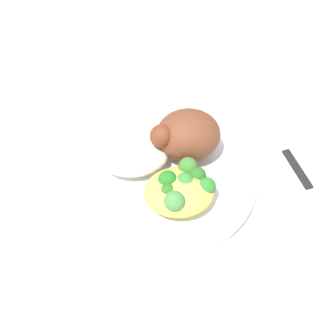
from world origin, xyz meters
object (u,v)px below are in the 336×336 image
(plate, at_px, (168,176))
(mac_cheese_with_broccoli, at_px, (180,189))
(roasted_chicken, at_px, (187,135))
(knife, at_px, (310,189))
(rice_pile, at_px, (134,157))
(fork, at_px, (292,185))

(plate, distance_m, mac_cheese_with_broccoli, 0.06)
(roasted_chicken, xyz_separation_m, knife, (-0.18, 0.08, -0.05))
(plate, bearing_deg, knife, 168.89)
(mac_cheese_with_broccoli, relative_size, knife, 0.52)
(plate, bearing_deg, mac_cheese_with_broccoli, 102.79)
(rice_pile, relative_size, fork, 0.71)
(rice_pile, bearing_deg, fork, 167.84)
(fork, relative_size, knife, 0.75)
(mac_cheese_with_broccoli, bearing_deg, knife, -177.35)
(plate, bearing_deg, fork, 170.51)
(rice_pile, xyz_separation_m, fork, (-0.23, 0.05, -0.04))
(rice_pile, bearing_deg, plate, 158.18)
(roasted_chicken, height_order, fork, roasted_chicken)
(mac_cheese_with_broccoli, bearing_deg, plate, -77.21)
(roasted_chicken, relative_size, mac_cheese_with_broccoli, 1.08)
(knife, bearing_deg, roasted_chicken, -24.13)
(plate, height_order, mac_cheese_with_broccoli, mac_cheese_with_broccoli)
(rice_pile, relative_size, knife, 0.53)
(rice_pile, bearing_deg, knife, 166.79)
(mac_cheese_with_broccoli, xyz_separation_m, knife, (-0.20, -0.01, -0.04))
(rice_pile, distance_m, fork, 0.24)
(mac_cheese_with_broccoli, height_order, fork, mac_cheese_with_broccoli)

